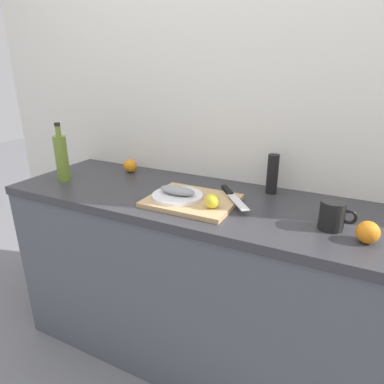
{
  "coord_description": "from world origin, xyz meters",
  "views": [
    {
      "loc": [
        0.54,
        -1.29,
        1.46
      ],
      "look_at": [
        -0.07,
        -0.07,
        0.95
      ],
      "focal_mm": 31.54,
      "sensor_mm": 36.0,
      "label": 1
    }
  ],
  "objects_px": {
    "fish_fillet": "(177,190)",
    "orange_0": "(130,166)",
    "olive_oil_bottle": "(62,157)",
    "coffee_mug_0": "(333,215)",
    "white_plate": "(177,196)",
    "chef_knife": "(231,194)",
    "cutting_board": "(192,201)",
    "pepper_mill": "(272,174)",
    "lemon_0": "(212,201)"
  },
  "relations": [
    {
      "from": "fish_fillet",
      "to": "orange_0",
      "type": "height_order",
      "value": "orange_0"
    },
    {
      "from": "olive_oil_bottle",
      "to": "coffee_mug_0",
      "type": "distance_m",
      "value": 1.31
    },
    {
      "from": "white_plate",
      "to": "chef_knife",
      "type": "height_order",
      "value": "chef_knife"
    },
    {
      "from": "white_plate",
      "to": "orange_0",
      "type": "height_order",
      "value": "orange_0"
    },
    {
      "from": "cutting_board",
      "to": "coffee_mug_0",
      "type": "relative_size",
      "value": 2.9
    },
    {
      "from": "cutting_board",
      "to": "pepper_mill",
      "type": "xyz_separation_m",
      "value": [
        0.28,
        0.28,
        0.08
      ]
    },
    {
      "from": "pepper_mill",
      "to": "chef_knife",
      "type": "bearing_deg",
      "value": -127.38
    },
    {
      "from": "fish_fillet",
      "to": "chef_knife",
      "type": "height_order",
      "value": "fish_fillet"
    },
    {
      "from": "olive_oil_bottle",
      "to": "pepper_mill",
      "type": "relative_size",
      "value": 1.61
    },
    {
      "from": "chef_knife",
      "to": "olive_oil_bottle",
      "type": "bearing_deg",
      "value": -121.24
    },
    {
      "from": "coffee_mug_0",
      "to": "fish_fillet",
      "type": "bearing_deg",
      "value": -178.16
    },
    {
      "from": "coffee_mug_0",
      "to": "pepper_mill",
      "type": "distance_m",
      "value": 0.4
    },
    {
      "from": "orange_0",
      "to": "pepper_mill",
      "type": "bearing_deg",
      "value": 1.88
    },
    {
      "from": "white_plate",
      "to": "chef_knife",
      "type": "xyz_separation_m",
      "value": [
        0.21,
        0.12,
        0.0
      ]
    },
    {
      "from": "orange_0",
      "to": "pepper_mill",
      "type": "height_order",
      "value": "pepper_mill"
    },
    {
      "from": "lemon_0",
      "to": "coffee_mug_0",
      "type": "distance_m",
      "value": 0.45
    },
    {
      "from": "cutting_board",
      "to": "chef_knife",
      "type": "height_order",
      "value": "chef_knife"
    },
    {
      "from": "coffee_mug_0",
      "to": "pepper_mill",
      "type": "xyz_separation_m",
      "value": [
        -0.29,
        0.27,
        0.04
      ]
    },
    {
      "from": "white_plate",
      "to": "coffee_mug_0",
      "type": "xyz_separation_m",
      "value": [
        0.63,
        0.02,
        0.03
      ]
    },
    {
      "from": "coffee_mug_0",
      "to": "orange_0",
      "type": "relative_size",
      "value": 1.75
    },
    {
      "from": "pepper_mill",
      "to": "fish_fillet",
      "type": "bearing_deg",
      "value": -139.26
    },
    {
      "from": "coffee_mug_0",
      "to": "cutting_board",
      "type": "bearing_deg",
      "value": -179.69
    },
    {
      "from": "white_plate",
      "to": "chef_knife",
      "type": "bearing_deg",
      "value": 29.6
    },
    {
      "from": "white_plate",
      "to": "olive_oil_bottle",
      "type": "height_order",
      "value": "olive_oil_bottle"
    },
    {
      "from": "fish_fillet",
      "to": "lemon_0",
      "type": "height_order",
      "value": "lemon_0"
    },
    {
      "from": "cutting_board",
      "to": "olive_oil_bottle",
      "type": "xyz_separation_m",
      "value": [
        -0.74,
        -0.02,
        0.11
      ]
    },
    {
      "from": "fish_fillet",
      "to": "olive_oil_bottle",
      "type": "bearing_deg",
      "value": -179.54
    },
    {
      "from": "fish_fillet",
      "to": "orange_0",
      "type": "xyz_separation_m",
      "value": [
        -0.45,
        0.27,
        -0.02
      ]
    },
    {
      "from": "cutting_board",
      "to": "orange_0",
      "type": "xyz_separation_m",
      "value": [
        -0.51,
        0.25,
        0.03
      ]
    },
    {
      "from": "fish_fillet",
      "to": "pepper_mill",
      "type": "xyz_separation_m",
      "value": [
        0.34,
        0.29,
        0.04
      ]
    },
    {
      "from": "white_plate",
      "to": "chef_knife",
      "type": "relative_size",
      "value": 0.92
    },
    {
      "from": "fish_fillet",
      "to": "chef_knife",
      "type": "bearing_deg",
      "value": 29.6
    },
    {
      "from": "cutting_board",
      "to": "white_plate",
      "type": "distance_m",
      "value": 0.07
    },
    {
      "from": "white_plate",
      "to": "cutting_board",
      "type": "bearing_deg",
      "value": 15.26
    },
    {
      "from": "cutting_board",
      "to": "chef_knife",
      "type": "distance_m",
      "value": 0.17
    },
    {
      "from": "pepper_mill",
      "to": "cutting_board",
      "type": "bearing_deg",
      "value": -135.13
    },
    {
      "from": "lemon_0",
      "to": "olive_oil_bottle",
      "type": "relative_size",
      "value": 0.2
    },
    {
      "from": "cutting_board",
      "to": "lemon_0",
      "type": "height_order",
      "value": "lemon_0"
    },
    {
      "from": "chef_knife",
      "to": "lemon_0",
      "type": "xyz_separation_m",
      "value": [
        -0.02,
        -0.16,
        0.02
      ]
    },
    {
      "from": "lemon_0",
      "to": "olive_oil_bottle",
      "type": "bearing_deg",
      "value": 177.67
    },
    {
      "from": "cutting_board",
      "to": "coffee_mug_0",
      "type": "distance_m",
      "value": 0.57
    },
    {
      "from": "white_plate",
      "to": "olive_oil_bottle",
      "type": "relative_size",
      "value": 0.75
    },
    {
      "from": "coffee_mug_0",
      "to": "orange_0",
      "type": "height_order",
      "value": "coffee_mug_0"
    },
    {
      "from": "white_plate",
      "to": "pepper_mill",
      "type": "height_order",
      "value": "pepper_mill"
    },
    {
      "from": "chef_knife",
      "to": "olive_oil_bottle",
      "type": "xyz_separation_m",
      "value": [
        -0.88,
        -0.12,
        0.09
      ]
    },
    {
      "from": "cutting_board",
      "to": "coffee_mug_0",
      "type": "xyz_separation_m",
      "value": [
        0.57,
        0.0,
        0.04
      ]
    },
    {
      "from": "olive_oil_bottle",
      "to": "chef_knife",
      "type": "bearing_deg",
      "value": 7.93
    },
    {
      "from": "white_plate",
      "to": "coffee_mug_0",
      "type": "relative_size",
      "value": 1.72
    },
    {
      "from": "coffee_mug_0",
      "to": "pepper_mill",
      "type": "height_order",
      "value": "pepper_mill"
    },
    {
      "from": "orange_0",
      "to": "chef_knife",
      "type": "bearing_deg",
      "value": -12.92
    }
  ]
}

